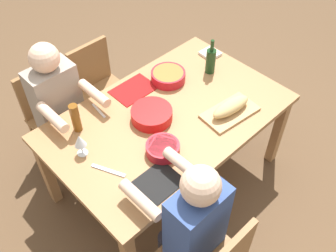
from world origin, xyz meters
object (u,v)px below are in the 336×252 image
Objects in this scene: serving_bowl_fruit at (168,76)px; wine_bottle at (211,60)px; dining_table at (168,123)px; serving_bowl_pasta at (152,114)px; diner_near_right at (60,104)px; napkin_stack at (210,53)px; cutting_board at (230,112)px; beer_bottle at (76,118)px; chair_near_right at (53,112)px; diner_far_right at (191,221)px; serving_bowl_salad at (163,148)px; chair_near_center at (99,86)px; wine_glass at (80,141)px; bread_loaf at (231,107)px.

wine_bottle reaches higher than serving_bowl_fruit.
serving_bowl_pasta is (0.10, -0.05, 0.13)m from dining_table.
diner_near_right is 1.28m from napkin_stack.
wine_bottle is at bearing -121.10° from cutting_board.
serving_bowl_fruit reaches higher than dining_table.
serving_bowl_fruit is at bearing 151.59° from diner_near_right.
chair_near_right is at bearing -97.13° from beer_bottle.
dining_table is at bearing -124.78° from diner_far_right.
cutting_board is 0.49m from wine_bottle.
beer_bottle reaches higher than serving_bowl_fruit.
diner_far_right reaches higher than napkin_stack.
serving_bowl_salad is at bearing 100.96° from chair_near_right.
diner_near_right is 3.00× the size of cutting_board.
chair_near_center is (0.00, -0.85, -0.18)m from dining_table.
serving_bowl_salad is at bearing 40.35° from dining_table.
serving_bowl_pasta reaches higher than serving_bowl_salad.
serving_bowl_pasta is at bearing 120.35° from diner_near_right.
wine_bottle is at bearing 169.64° from beer_bottle.
serving_bowl_pasta is 0.69m from wine_bottle.
dining_table is 0.67m from wine_glass.
chair_near_right is at bearing -61.40° from dining_table.
chair_near_right is 0.98m from serving_bowl_fruit.
chair_near_center is 1.14m from serving_bowl_salad.
beer_bottle is at bearing -86.20° from diner_far_right.
wine_bottle is (-0.25, -0.41, 0.10)m from cutting_board.
serving_bowl_salad is at bearing 116.74° from beer_bottle.
cutting_board is 1.82× the size of beer_bottle.
napkin_stack is (-0.42, -0.56, 0.00)m from cutting_board.
beer_bottle reaches higher than dining_table.
diner_far_right reaches higher than dining_table.
chair_near_right reaches higher than napkin_stack.
chair_near_center reaches higher than serving_bowl_fruit.
diner_far_right is 0.83m from wine_glass.
serving_bowl_salad is 1.11m from napkin_stack.
dining_table is at bearing -139.65° from serving_bowl_salad.
beer_bottle is (0.07, -1.00, 0.15)m from diner_far_right.
napkin_stack is (-1.21, 0.40, 0.05)m from diner_near_right.
chair_near_center is 0.98m from napkin_stack.
cutting_board is (-0.79, 0.96, 0.05)m from diner_near_right.
bread_loaf is at bearing 141.45° from serving_bowl_pasta.
wine_bottle is at bearing -157.68° from serving_bowl_salad.
cutting_board is at bearing 144.39° from beer_bottle.
serving_bowl_fruit is (-0.73, 0.58, 0.30)m from chair_near_right.
chair_near_center reaches higher than napkin_stack.
bread_loaf reaches higher than cutting_board.
diner_far_right is 7.23× the size of wine_glass.
wine_glass is at bearing 62.54° from beer_bottle.
diner_far_right reaches higher than serving_bowl_fruit.
wine_glass reaches higher than serving_bowl_fruit.
serving_bowl_fruit is 0.82× the size of bread_loaf.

